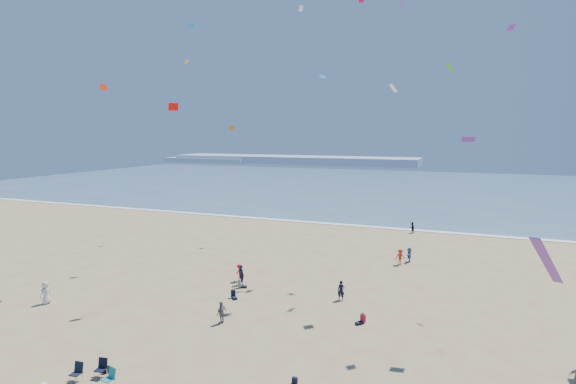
% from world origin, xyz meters
% --- Properties ---
extents(ocean, '(220.00, 100.00, 0.06)m').
position_xyz_m(ocean, '(0.00, 95.00, 0.03)').
color(ocean, '#476B84').
rests_on(ocean, ground).
extents(surf_line, '(220.00, 1.20, 0.08)m').
position_xyz_m(surf_line, '(0.00, 45.00, 0.04)').
color(surf_line, white).
rests_on(surf_line, ground).
extents(headland_far, '(110.00, 20.00, 3.20)m').
position_xyz_m(headland_far, '(-60.00, 170.00, 1.60)').
color(headland_far, '#7A8EA8').
rests_on(headland_far, ground).
extents(headland_near, '(40.00, 14.00, 2.00)m').
position_xyz_m(headland_near, '(-100.00, 165.00, 1.00)').
color(headland_near, '#7A8EA8').
rests_on(headland_near, ground).
extents(standing_flyers, '(39.02, 48.36, 1.91)m').
position_xyz_m(standing_flyers, '(5.37, 12.85, 0.83)').
color(standing_flyers, teal).
rests_on(standing_flyers, ground).
extents(seated_group, '(15.84, 19.04, 0.84)m').
position_xyz_m(seated_group, '(2.29, 8.20, 0.42)').
color(seated_group, white).
rests_on(seated_group, ground).
extents(chair_cluster, '(2.68, 1.46, 1.00)m').
position_xyz_m(chair_cluster, '(-5.79, -0.04, 0.50)').
color(chair_cluster, black).
rests_on(chair_cluster, ground).
extents(black_backpack, '(0.30, 0.22, 0.38)m').
position_xyz_m(black_backpack, '(-5.96, 0.93, 0.19)').
color(black_backpack, black).
rests_on(black_backpack, ground).
extents(navy_bag, '(0.28, 0.18, 0.34)m').
position_xyz_m(navy_bag, '(4.07, 3.72, 0.17)').
color(navy_bag, black).
rests_on(navy_bag, ground).
extents(kites_aloft, '(42.00, 40.40, 27.57)m').
position_xyz_m(kites_aloft, '(9.12, 13.51, 14.80)').
color(kites_aloft, '#167DC8').
rests_on(kites_aloft, ground).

